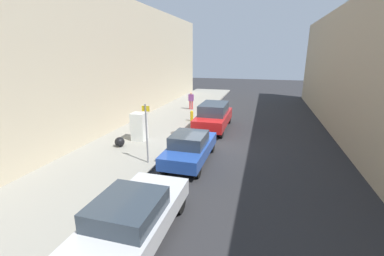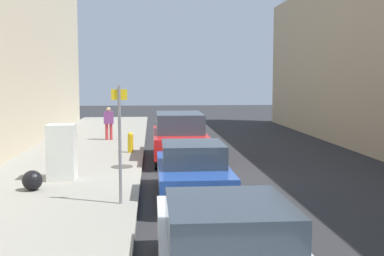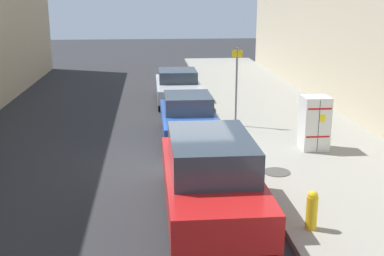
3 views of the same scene
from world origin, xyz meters
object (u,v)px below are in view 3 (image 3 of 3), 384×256
object	(u,v)px
discarded_refrigerator	(314,123)
parked_sedan_silver	(178,86)
parked_suv_red	(210,175)
parked_hatchback_blue	(188,117)
fire_hydrant	(312,209)
trash_bag	(316,128)
street_sign_post	(236,83)

from	to	relation	value
discarded_refrigerator	parked_sedan_silver	xyz separation A→B (m)	(3.56, -7.49, -0.20)
parked_suv_red	parked_hatchback_blue	bearing A→B (deg)	-90.00
fire_hydrant	parked_sedan_silver	xyz separation A→B (m)	(1.84, -12.43, 0.18)
fire_hydrant	parked_sedan_silver	world-z (taller)	parked_sedan_silver
trash_bag	fire_hydrant	bearing A→B (deg)	70.21
street_sign_post	fire_hydrant	distance (m)	7.82
trash_bag	parked_sedan_silver	distance (m)	7.43
trash_bag	parked_suv_red	size ratio (longest dim) A/B	0.11
street_sign_post	parked_suv_red	size ratio (longest dim) A/B	0.57
discarded_refrigerator	trash_bag	world-z (taller)	discarded_refrigerator
trash_bag	discarded_refrigerator	bearing A→B (deg)	67.95
discarded_refrigerator	parked_suv_red	world-z (taller)	parked_suv_red
fire_hydrant	parked_sedan_silver	distance (m)	12.56
trash_bag	parked_hatchback_blue	size ratio (longest dim) A/B	0.12
street_sign_post	parked_sedan_silver	world-z (taller)	street_sign_post
discarded_refrigerator	street_sign_post	distance (m)	3.43
parked_suv_red	discarded_refrigerator	bearing A→B (deg)	-132.81
parked_sedan_silver	parked_suv_red	distance (m)	11.34
fire_hydrant	parked_hatchback_blue	size ratio (longest dim) A/B	0.19
discarded_refrigerator	fire_hydrant	bearing A→B (deg)	70.81
parked_sedan_silver	parked_hatchback_blue	bearing A→B (deg)	90.00
parked_hatchback_blue	discarded_refrigerator	bearing A→B (deg)	151.96
parked_hatchback_blue	fire_hydrant	bearing A→B (deg)	105.10
fire_hydrant	parked_suv_red	distance (m)	2.17
fire_hydrant	trash_bag	distance (m)	6.63
discarded_refrigerator	street_sign_post	size ratio (longest dim) A/B	0.58
trash_bag	parked_suv_red	bearing A→B (deg)	51.51
parked_hatchback_blue	parked_suv_red	xyz separation A→B (m)	(0.00, 5.75, 0.18)
street_sign_post	trash_bag	xyz separation A→B (m)	(-2.35, 1.51, -1.25)
discarded_refrigerator	parked_hatchback_blue	bearing A→B (deg)	-28.04
street_sign_post	parked_suv_red	world-z (taller)	street_sign_post
parked_hatchback_blue	parked_suv_red	bearing A→B (deg)	90.00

